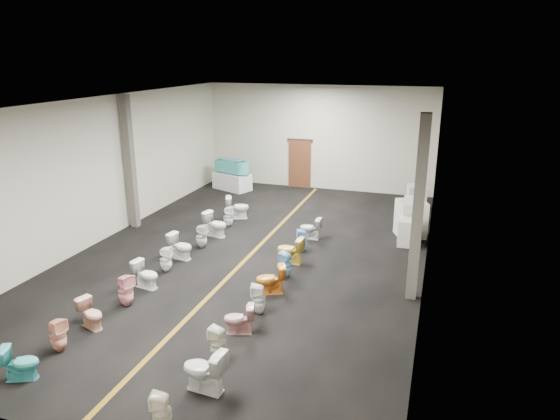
# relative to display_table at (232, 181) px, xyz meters

# --- Properties ---
(floor) EXTENTS (16.00, 16.00, 0.00)m
(floor) POSITION_rel_display_table_xyz_m (3.51, -6.60, -0.37)
(floor) COLOR black
(floor) RESTS_ON ground
(ceiling) EXTENTS (16.00, 16.00, 0.00)m
(ceiling) POSITION_rel_display_table_xyz_m (3.51, -6.60, 4.13)
(ceiling) COLOR black
(ceiling) RESTS_ON ground
(wall_back) EXTENTS (10.00, 0.00, 10.00)m
(wall_back) POSITION_rel_display_table_xyz_m (3.51, 1.40, 1.88)
(wall_back) COLOR #BBB8A0
(wall_back) RESTS_ON ground
(wall_front) EXTENTS (10.00, 0.00, 10.00)m
(wall_front) POSITION_rel_display_table_xyz_m (3.51, -14.60, 1.88)
(wall_front) COLOR #BBB8A0
(wall_front) RESTS_ON ground
(wall_left) EXTENTS (0.00, 16.00, 16.00)m
(wall_left) POSITION_rel_display_table_xyz_m (-1.49, -6.60, 1.88)
(wall_left) COLOR #BBB8A0
(wall_left) RESTS_ON ground
(wall_right) EXTENTS (0.00, 16.00, 16.00)m
(wall_right) POSITION_rel_display_table_xyz_m (8.51, -6.60, 1.88)
(wall_right) COLOR #BBB8A0
(wall_right) RESTS_ON ground
(aisle_stripe) EXTENTS (0.12, 15.60, 0.01)m
(aisle_stripe) POSITION_rel_display_table_xyz_m (3.51, -6.60, -0.37)
(aisle_stripe) COLOR brown
(aisle_stripe) RESTS_ON floor
(back_door) EXTENTS (1.00, 0.10, 2.10)m
(back_door) POSITION_rel_display_table_xyz_m (2.71, 1.34, 0.68)
(back_door) COLOR #562D19
(back_door) RESTS_ON floor
(door_frame) EXTENTS (1.15, 0.08, 0.10)m
(door_frame) POSITION_rel_display_table_xyz_m (2.71, 1.35, 1.75)
(door_frame) COLOR #331C11
(door_frame) RESTS_ON back_door
(column_left) EXTENTS (0.25, 0.25, 4.50)m
(column_left) POSITION_rel_display_table_xyz_m (-1.24, -5.60, 1.88)
(column_left) COLOR #59544C
(column_left) RESTS_ON floor
(column_right) EXTENTS (0.25, 0.25, 4.50)m
(column_right) POSITION_rel_display_table_xyz_m (8.26, -8.10, 1.88)
(column_right) COLOR #59544C
(column_right) RESTS_ON floor
(display_table) EXTENTS (1.87, 1.41, 0.74)m
(display_table) POSITION_rel_display_table_xyz_m (0.00, 0.00, 0.00)
(display_table) COLOR white
(display_table) RESTS_ON floor
(bathtub) EXTENTS (1.78, 1.09, 0.55)m
(bathtub) POSITION_rel_display_table_xyz_m (0.00, 0.00, 0.70)
(bathtub) COLOR #3CADA7
(bathtub) RESTS_ON display_table
(appliance_crate_a) EXTENTS (0.70, 0.70, 0.83)m
(appliance_crate_a) POSITION_rel_display_table_xyz_m (7.91, -4.50, 0.04)
(appliance_crate_a) COLOR silver
(appliance_crate_a) RESTS_ON floor
(appliance_crate_b) EXTENTS (1.13, 1.13, 1.19)m
(appliance_crate_b) POSITION_rel_display_table_xyz_m (7.91, -3.64, 0.22)
(appliance_crate_b) COLOR silver
(appliance_crate_b) RESTS_ON floor
(appliance_crate_c) EXTENTS (0.76, 0.76, 0.82)m
(appliance_crate_c) POSITION_rel_display_table_xyz_m (7.91, -1.95, 0.04)
(appliance_crate_c) COLOR silver
(appliance_crate_c) RESTS_ON floor
(appliance_crate_d) EXTENTS (0.80, 0.80, 0.96)m
(appliance_crate_d) POSITION_rel_display_table_xyz_m (7.91, -0.55, 0.11)
(appliance_crate_d) COLOR beige
(appliance_crate_d) RESTS_ON floor
(toilet_left_0) EXTENTS (0.75, 0.61, 0.67)m
(toilet_left_0) POSITION_rel_display_table_xyz_m (1.67, -13.65, -0.04)
(toilet_left_0) COLOR teal
(toilet_left_0) RESTS_ON floor
(toilet_left_1) EXTENTS (0.40, 0.40, 0.72)m
(toilet_left_1) POSITION_rel_display_table_xyz_m (1.68, -12.69, -0.01)
(toilet_left_1) COLOR #F3A688
(toilet_left_1) RESTS_ON floor
(toilet_left_2) EXTENTS (0.73, 0.56, 0.66)m
(toilet_left_2) POSITION_rel_display_table_xyz_m (1.72, -11.72, -0.04)
(toilet_left_2) COLOR #E7AB8F
(toilet_left_2) RESTS_ON floor
(toilet_left_3) EXTENTS (0.47, 0.46, 0.80)m
(toilet_left_3) POSITION_rel_display_table_xyz_m (1.85, -10.63, 0.03)
(toilet_left_3) COLOR #F5A4AB
(toilet_left_3) RESTS_ON floor
(toilet_left_4) EXTENTS (0.76, 0.51, 0.72)m
(toilet_left_4) POSITION_rel_display_table_xyz_m (1.77, -9.65, -0.01)
(toilet_left_4) COLOR white
(toilet_left_4) RESTS_ON floor
(toilet_left_5) EXTENTS (0.37, 0.36, 0.72)m
(toilet_left_5) POSITION_rel_display_table_xyz_m (1.74, -8.62, -0.01)
(toilet_left_5) COLOR white
(toilet_left_5) RESTS_ON floor
(toilet_left_6) EXTENTS (0.80, 0.54, 0.76)m
(toilet_left_6) POSITION_rel_display_table_xyz_m (1.68, -7.68, 0.01)
(toilet_left_6) COLOR white
(toilet_left_6) RESTS_ON floor
(toilet_left_7) EXTENTS (0.36, 0.35, 0.75)m
(toilet_left_7) POSITION_rel_display_table_xyz_m (1.87, -6.72, 0.00)
(toilet_left_7) COLOR silver
(toilet_left_7) RESTS_ON floor
(toilet_left_8) EXTENTS (0.86, 0.59, 0.81)m
(toilet_left_8) POSITION_rel_display_table_xyz_m (1.84, -5.64, 0.03)
(toilet_left_8) COLOR white
(toilet_left_8) RESTS_ON floor
(toilet_left_9) EXTENTS (0.40, 0.39, 0.73)m
(toilet_left_9) POSITION_rel_display_table_xyz_m (1.85, -4.65, -0.01)
(toilet_left_9) COLOR white
(toilet_left_9) RESTS_ON floor
(toilet_left_10) EXTENTS (0.94, 0.75, 0.84)m
(toilet_left_10) POSITION_rel_display_table_xyz_m (1.81, -3.71, 0.05)
(toilet_left_10) COLOR white
(toilet_left_10) RESTS_ON floor
(toilet_right_0) EXTENTS (0.37, 0.37, 0.68)m
(toilet_right_0) POSITION_rel_display_table_xyz_m (4.83, -14.01, -0.03)
(toilet_right_0) COLOR beige
(toilet_right_0) RESTS_ON floor
(toilet_right_1) EXTENTS (0.84, 0.52, 0.82)m
(toilet_right_1) POSITION_rel_display_table_xyz_m (5.02, -12.91, 0.04)
(toilet_right_1) COLOR silver
(toilet_right_1) RESTS_ON floor
(toilet_right_2) EXTENTS (0.35, 0.34, 0.69)m
(toilet_right_2) POSITION_rel_display_table_xyz_m (4.85, -11.95, -0.03)
(toilet_right_2) COLOR beige
(toilet_right_2) RESTS_ON floor
(toilet_right_3) EXTENTS (0.73, 0.54, 0.67)m
(toilet_right_3) POSITION_rel_display_table_xyz_m (4.87, -10.94, -0.04)
(toilet_right_3) COLOR #D49795
(toilet_right_3) RESTS_ON floor
(toilet_right_4) EXTENTS (0.41, 0.41, 0.73)m
(toilet_right_4) POSITION_rel_display_table_xyz_m (4.97, -10.01, -0.01)
(toilet_right_4) COLOR white
(toilet_right_4) RESTS_ON floor
(toilet_right_5) EXTENTS (0.84, 0.68, 0.75)m
(toilet_right_5) POSITION_rel_display_table_xyz_m (4.90, -8.96, 0.00)
(toilet_right_5) COLOR orange
(toilet_right_5) RESTS_ON floor
(toilet_right_6) EXTENTS (0.41, 0.40, 0.71)m
(toilet_right_6) POSITION_rel_display_table_xyz_m (4.98, -7.94, -0.02)
(toilet_right_6) COLOR #77B2DB
(toilet_right_6) RESTS_ON floor
(toilet_right_7) EXTENTS (0.78, 0.46, 0.79)m
(toilet_right_7) POSITION_rel_display_table_xyz_m (4.81, -7.00, 0.02)
(toilet_right_7) COLOR gold
(toilet_right_7) RESTS_ON floor
(toilet_right_8) EXTENTS (0.42, 0.42, 0.70)m
(toilet_right_8) POSITION_rel_display_table_xyz_m (4.90, -6.05, -0.02)
(toilet_right_8) COLOR #7CBDF5
(toilet_right_8) RESTS_ON floor
(toilet_right_9) EXTENTS (0.70, 0.40, 0.71)m
(toilet_right_9) POSITION_rel_display_table_xyz_m (4.86, -4.92, -0.01)
(toilet_right_9) COLOR silver
(toilet_right_9) RESTS_ON floor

